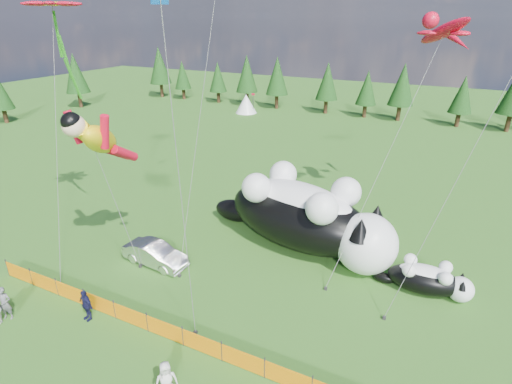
{
  "coord_description": "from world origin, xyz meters",
  "views": [
    {
      "loc": [
        9.87,
        -13.79,
        13.54
      ],
      "look_at": [
        1.2,
        4.0,
        4.79
      ],
      "focal_mm": 28.0,
      "sensor_mm": 36.0,
      "label": 1
    }
  ],
  "objects": [
    {
      "name": "spectator_e",
      "position": [
        2.03,
        -5.47,
        0.88
      ],
      "size": [
        1.0,
        1.0,
        1.76
      ],
      "primitive_type": "imported",
      "rotation": [
        0.0,
        0.0,
        0.78
      ],
      "color": "silver",
      "rests_on": "ground"
    },
    {
      "name": "spectator_c",
      "position": [
        -4.19,
        -3.6,
        0.84
      ],
      "size": [
        1.05,
        0.66,
        1.67
      ],
      "primitive_type": "imported",
      "rotation": [
        0.0,
        0.0,
        -0.17
      ],
      "color": "#141437",
      "rests_on": "ground"
    },
    {
      "name": "gecko_kite",
      "position": [
        8.75,
        13.85,
        12.72
      ],
      "size": [
        6.29,
        13.56,
        16.51
      ],
      "color": "red",
      "rests_on": "ground"
    },
    {
      "name": "cat_large",
      "position": [
        3.02,
        7.29,
        2.27
      ],
      "size": [
        13.08,
        6.68,
        4.77
      ],
      "rotation": [
        0.0,
        0.0,
        -0.22
      ],
      "color": "black",
      "rests_on": "ground"
    },
    {
      "name": "spectator_a",
      "position": [
        -7.74,
        -5.27,
        0.88
      ],
      "size": [
        0.76,
        0.66,
        1.77
      ],
      "primitive_type": "imported",
      "rotation": [
        0.0,
        0.0,
        0.44
      ],
      "color": "#58575C",
      "rests_on": "ground"
    },
    {
      "name": "ground",
      "position": [
        0.0,
        0.0,
        0.0
      ],
      "size": [
        160.0,
        160.0,
        0.0
      ],
      "primitive_type": "plane",
      "color": "#113C0B",
      "rests_on": "ground"
    },
    {
      "name": "tree_line",
      "position": [
        0.0,
        45.0,
        4.0
      ],
      "size": [
        90.0,
        4.0,
        8.0
      ],
      "primitive_type": null,
      "color": "black",
      "rests_on": "ground"
    },
    {
      "name": "superhero_kite",
      "position": [
        -6.16,
        0.62,
        7.68
      ],
      "size": [
        5.72,
        5.86,
        9.79
      ],
      "color": "yellow",
      "rests_on": "ground"
    },
    {
      "name": "safety_fence",
      "position": [
        0.0,
        -3.0,
        0.5
      ],
      "size": [
        22.06,
        0.06,
        1.1
      ],
      "color": "#262626",
      "rests_on": "ground"
    },
    {
      "name": "flower_kite",
      "position": [
        -9.83,
        2.24,
        13.95
      ],
      "size": [
        4.3,
        6.62,
        15.04
      ],
      "color": "red",
      "rests_on": "ground"
    },
    {
      "name": "car",
      "position": [
        -4.25,
        1.61,
        0.67
      ],
      "size": [
        4.16,
        1.67,
        1.34
      ],
      "primitive_type": "imported",
      "rotation": [
        0.0,
        0.0,
        1.51
      ],
      "color": "silver",
      "rests_on": "ground"
    },
    {
      "name": "cat_small",
      "position": [
        10.47,
        5.79,
        0.86
      ],
      "size": [
        5.0,
        1.89,
        1.8
      ],
      "rotation": [
        0.0,
        0.0,
        0.04
      ],
      "color": "black",
      "rests_on": "ground"
    },
    {
      "name": "diamond_kite_c",
      "position": [
        1.04,
        -2.56,
        13.64
      ],
      "size": [
        0.85,
        0.95,
        15.01
      ],
      "color": "blue",
      "rests_on": "ground"
    },
    {
      "name": "festival_tents",
      "position": [
        11.0,
        40.0,
        1.4
      ],
      "size": [
        50.0,
        3.2,
        2.8
      ],
      "primitive_type": null,
      "color": "white",
      "rests_on": "ground"
    }
  ]
}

